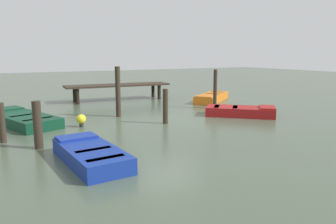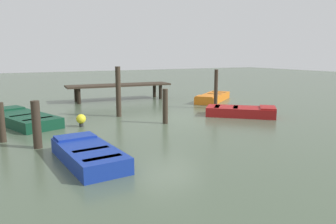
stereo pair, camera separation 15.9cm
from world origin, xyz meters
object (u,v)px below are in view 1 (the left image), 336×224
rowboat_red (241,111)px  mooring_piling_near_left (215,89)px  rowboat_dark_green (21,119)px  rowboat_orange (212,97)px  mooring_piling_mid_right (118,92)px  dock_segment (118,86)px  mooring_piling_mid_left (165,106)px  mooring_piling_far_right (38,125)px  rowboat_blue (90,154)px  marker_buoy (81,119)px  mooring_piling_center (2,123)px

rowboat_red → mooring_piling_near_left: size_ratio=1.53×
rowboat_dark_green → rowboat_orange: bearing=-101.3°
rowboat_red → rowboat_dark_green: bearing=-156.5°
rowboat_red → mooring_piling_mid_right: 5.47m
dock_segment → mooring_piling_near_left: size_ratio=3.15×
rowboat_red → mooring_piling_mid_left: (-3.67, 0.21, 0.47)m
mooring_piling_far_right → mooring_piling_near_left: (8.75, 3.28, 0.28)m
dock_segment → mooring_piling_far_right: (-5.43, -8.32, -0.14)m
rowboat_orange → rowboat_blue: (-9.14, -7.39, 0.00)m
mooring_piling_mid_left → marker_buoy: bearing=162.6°
rowboat_red → mooring_piling_far_right: size_ratio=2.15×
dock_segment → mooring_piling_near_left: bearing=-53.1°
dock_segment → mooring_piling_center: mooring_piling_center is taller
dock_segment → mooring_piling_near_left: mooring_piling_near_left is taller
rowboat_red → mooring_piling_far_right: (-8.53, -1.07, 0.48)m
rowboat_blue → mooring_piling_center: (-1.89, 3.16, 0.41)m
dock_segment → rowboat_red: dock_segment is taller
rowboat_dark_green → rowboat_red: bearing=-127.8°
rowboat_blue → mooring_piling_mid_right: size_ratio=1.34×
mooring_piling_far_right → rowboat_dark_green: bearing=92.8°
dock_segment → mooring_piling_mid_left: bearing=-91.0°
rowboat_dark_green → rowboat_red: same height
rowboat_dark_green → rowboat_blue: bearing=171.7°
mooring_piling_near_left → mooring_piling_far_right: bearing=-159.4°
rowboat_orange → mooring_piling_far_right: bearing=-9.7°
rowboat_dark_green → mooring_piling_near_left: size_ratio=2.16×
rowboat_blue → mooring_piling_far_right: size_ratio=2.09×
rowboat_orange → marker_buoy: marker_buoy is taller
rowboat_red → mooring_piling_center: bearing=-139.4°
mooring_piling_far_right → mooring_piling_mid_right: size_ratio=0.64×
rowboat_blue → mooring_piling_far_right: 2.23m
mooring_piling_mid_right → mooring_piling_near_left: 5.04m
mooring_piling_far_right → marker_buoy: bearing=51.7°
mooring_piling_near_left → mooring_piling_mid_left: bearing=-152.8°
mooring_piling_mid_left → rowboat_blue: bearing=-140.2°
mooring_piling_mid_right → marker_buoy: size_ratio=4.56×
dock_segment → mooring_piling_center: 9.51m
rowboat_orange → mooring_piling_far_right: size_ratio=2.48×
dock_segment → mooring_piling_far_right: bearing=-119.5°
rowboat_blue → marker_buoy: bearing=-15.3°
mooring_piling_near_left → rowboat_orange: bearing=57.4°
mooring_piling_center → rowboat_dark_green: bearing=75.4°
rowboat_blue → mooring_piling_mid_left: (3.87, 3.22, 0.47)m
rowboat_red → marker_buoy: (-6.75, 1.18, 0.07)m
mooring_piling_mid_left → mooring_piling_center: size_ratio=1.11×
rowboat_blue → mooring_piling_mid_right: 6.16m
mooring_piling_center → dock_segment: bearing=48.3°
rowboat_orange → mooring_piling_center: size_ratio=2.78×
rowboat_orange → mooring_piling_mid_left: size_ratio=2.51×
rowboat_orange → mooring_piling_near_left: mooring_piling_near_left is taller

